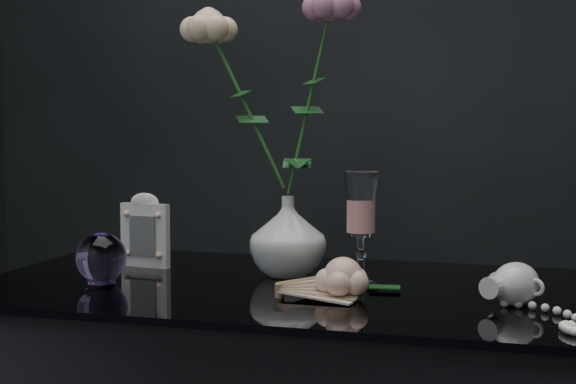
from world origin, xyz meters
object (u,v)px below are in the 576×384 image
(picture_frame, at_px, (145,230))
(wine_glass, at_px, (361,229))
(pearl_jar, at_px, (516,282))
(vase, at_px, (288,236))
(loose_rose, at_px, (343,277))
(paperweight, at_px, (101,258))

(picture_frame, bearing_deg, wine_glass, -1.97)
(pearl_jar, bearing_deg, vase, -169.09)
(vase, height_order, wine_glass, wine_glass)
(wine_glass, height_order, pearl_jar, wine_glass)
(loose_rose, xyz_separation_m, pearl_jar, (0.27, 0.02, 0.00))
(vase, xyz_separation_m, picture_frame, (-0.29, 0.01, -0.00))
(picture_frame, distance_m, loose_rose, 0.46)
(wine_glass, distance_m, pearl_jar, 0.27)
(picture_frame, relative_size, pearl_jar, 0.59)
(vase, relative_size, picture_frame, 1.01)
(wine_glass, height_order, paperweight, wine_glass)
(wine_glass, relative_size, picture_frame, 1.36)
(vase, distance_m, picture_frame, 0.29)
(picture_frame, bearing_deg, pearl_jar, -4.27)
(wine_glass, distance_m, picture_frame, 0.45)
(wine_glass, xyz_separation_m, loose_rose, (-0.01, -0.10, -0.07))
(picture_frame, relative_size, paperweight, 1.63)
(pearl_jar, bearing_deg, loose_rose, -145.68)
(vase, distance_m, wine_glass, 0.16)
(loose_rose, bearing_deg, wine_glass, 105.67)
(wine_glass, bearing_deg, paperweight, -168.26)
(vase, bearing_deg, picture_frame, 177.31)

